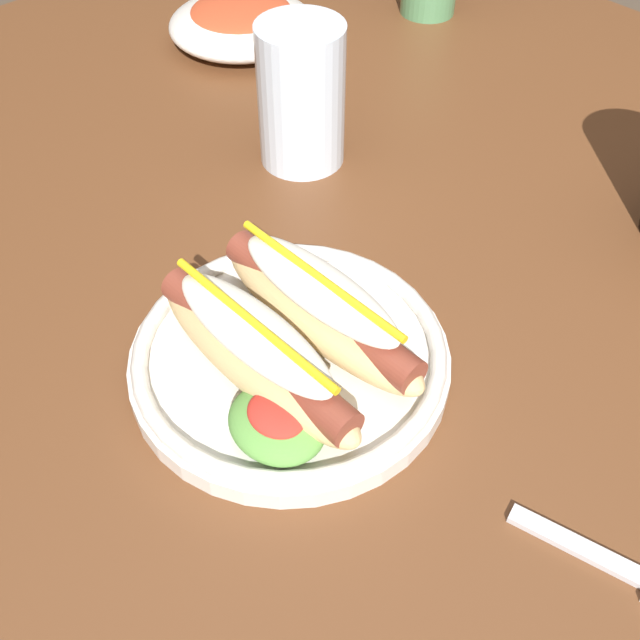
{
  "coord_description": "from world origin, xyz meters",
  "views": [
    {
      "loc": [
        0.3,
        -0.43,
        1.18
      ],
      "look_at": [
        0.02,
        -0.17,
        0.77
      ],
      "focal_mm": 43.31,
      "sensor_mm": 36.0,
      "label": 1
    }
  ],
  "objects_px": {
    "fork": "(623,569)",
    "hot_dog_plate": "(289,347)",
    "water_cup": "(301,96)",
    "side_bowl": "(242,22)"
  },
  "relations": [
    {
      "from": "fork",
      "to": "hot_dog_plate",
      "type": "bearing_deg",
      "value": 174.43
    },
    {
      "from": "water_cup",
      "to": "side_bowl",
      "type": "relative_size",
      "value": 0.79
    },
    {
      "from": "water_cup",
      "to": "fork",
      "type": "bearing_deg",
      "value": -18.36
    },
    {
      "from": "water_cup",
      "to": "hot_dog_plate",
      "type": "bearing_deg",
      "value": -44.36
    },
    {
      "from": "hot_dog_plate",
      "to": "side_bowl",
      "type": "relative_size",
      "value": 1.37
    },
    {
      "from": "hot_dog_plate",
      "to": "fork",
      "type": "distance_m",
      "value": 0.25
    },
    {
      "from": "side_bowl",
      "to": "hot_dog_plate",
      "type": "bearing_deg",
      "value": -35.54
    },
    {
      "from": "side_bowl",
      "to": "fork",
      "type": "bearing_deg",
      "value": -20.91
    },
    {
      "from": "hot_dog_plate",
      "to": "side_bowl",
      "type": "bearing_deg",
      "value": 144.46
    },
    {
      "from": "fork",
      "to": "water_cup",
      "type": "relative_size",
      "value": 0.91
    }
  ]
}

